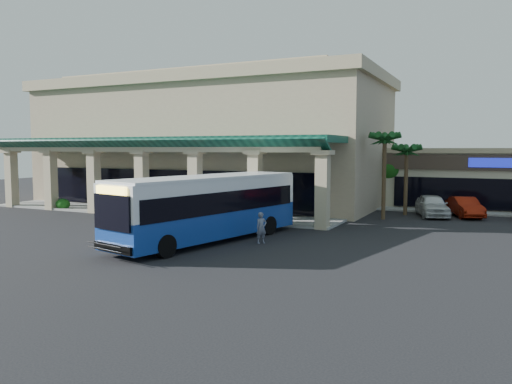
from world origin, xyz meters
The scene contains 11 objects.
ground centered at (0.00, 0.00, 0.00)m, with size 110.00×110.00×0.00m, color black.
main_building centered at (-8.00, 16.00, 5.67)m, with size 30.80×14.80×11.35m, color tan, non-canonical shape.
arcade centered at (-8.00, 6.80, 2.85)m, with size 30.00×6.20×5.70m, color #09392B, non-canonical shape.
palm_0 centered at (8.50, 11.00, 3.30)m, with size 2.40×2.40×6.60m, color #0F3814, non-canonical shape.
palm_1 centered at (9.50, 14.00, 2.90)m, with size 2.40×2.40×5.80m, color #0F3814, non-canonical shape.
palm_2 centered at (-22.50, 6.50, 3.10)m, with size 2.40×2.40×6.20m, color #0F3814, non-canonical shape.
broadleaf_tree centered at (7.50, 19.00, 2.41)m, with size 2.60×2.60×4.81m, color #144A10, non-canonical shape.
transit_bus centered at (1.84, -1.22, 1.72)m, with size 2.87×12.33×3.44m, color #163E99, non-canonical shape.
pedestrian centered at (4.58, -0.48, 0.80)m, with size 0.58×0.38×1.60m, color slate.
car_silver centered at (11.36, 14.02, 0.80)m, with size 1.88×4.67×1.59m, color silver.
car_white centered at (13.49, 14.72, 0.71)m, with size 1.50×4.31×1.42m, color maroon.
Camera 1 is at (15.22, -23.45, 4.86)m, focal length 35.00 mm.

